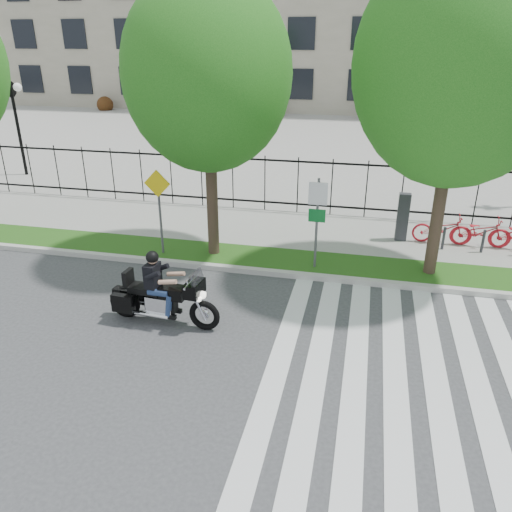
# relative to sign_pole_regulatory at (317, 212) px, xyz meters

# --- Properties ---
(ground) EXTENTS (120.00, 120.00, 0.00)m
(ground) POSITION_rel_sign_pole_regulatory_xyz_m (-2.38, -4.58, -1.74)
(ground) COLOR #39393B
(ground) RESTS_ON ground
(curb) EXTENTS (60.00, 0.20, 0.15)m
(curb) POSITION_rel_sign_pole_regulatory_xyz_m (-2.38, -0.48, -1.66)
(curb) COLOR #B3B1A8
(curb) RESTS_ON ground
(grass_verge) EXTENTS (60.00, 1.50, 0.15)m
(grass_verge) POSITION_rel_sign_pole_regulatory_xyz_m (-2.38, 0.37, -1.66)
(grass_verge) COLOR #1B5014
(grass_verge) RESTS_ON ground
(sidewalk) EXTENTS (60.00, 3.50, 0.15)m
(sidewalk) POSITION_rel_sign_pole_regulatory_xyz_m (-2.38, 2.87, -1.66)
(sidewalk) COLOR gray
(sidewalk) RESTS_ON ground
(plaza) EXTENTS (80.00, 34.00, 0.10)m
(plaza) POSITION_rel_sign_pole_regulatory_xyz_m (-2.38, 20.42, -1.69)
(plaza) COLOR gray
(plaza) RESTS_ON ground
(crosswalk_stripes) EXTENTS (5.70, 8.00, 0.01)m
(crosswalk_stripes) POSITION_rel_sign_pole_regulatory_xyz_m (2.44, -4.58, -1.73)
(crosswalk_stripes) COLOR silver
(crosswalk_stripes) RESTS_ON ground
(iron_fence) EXTENTS (30.00, 0.06, 2.00)m
(iron_fence) POSITION_rel_sign_pole_regulatory_xyz_m (-2.38, 4.62, -0.59)
(iron_fence) COLOR black
(iron_fence) RESTS_ON sidewalk
(lamp_post_left) EXTENTS (1.06, 0.70, 4.25)m
(lamp_post_left) POSITION_rel_sign_pole_regulatory_xyz_m (-14.38, 7.42, 1.47)
(lamp_post_left) COLOR black
(lamp_post_left) RESTS_ON ground
(street_tree_1) EXTENTS (4.39, 4.39, 7.50)m
(street_tree_1) POSITION_rel_sign_pole_regulatory_xyz_m (-3.02, 0.37, 3.37)
(street_tree_1) COLOR #32261B
(street_tree_1) RESTS_ON grass_verge
(street_tree_2) EXTENTS (4.94, 4.94, 8.09)m
(street_tree_2) POSITION_rel_sign_pole_regulatory_xyz_m (3.07, 0.37, 3.65)
(street_tree_2) COLOR #32261B
(street_tree_2) RESTS_ON grass_verge
(sign_pole_regulatory) EXTENTS (0.50, 0.09, 2.50)m
(sign_pole_regulatory) POSITION_rel_sign_pole_regulatory_xyz_m (0.00, 0.00, 0.00)
(sign_pole_regulatory) COLOR #59595B
(sign_pole_regulatory) RESTS_ON grass_verge
(sign_pole_warning) EXTENTS (0.78, 0.09, 2.49)m
(sign_pole_warning) POSITION_rel_sign_pole_regulatory_xyz_m (-4.48, 0.00, 0.00)
(sign_pole_warning) COLOR #59595B
(sign_pole_warning) RESTS_ON grass_verge
(motorcycle_rider) EXTENTS (2.72, 0.84, 2.10)m
(motorcycle_rider) POSITION_rel_sign_pole_regulatory_xyz_m (-3.03, -3.45, -1.04)
(motorcycle_rider) COLOR black
(motorcycle_rider) RESTS_ON ground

